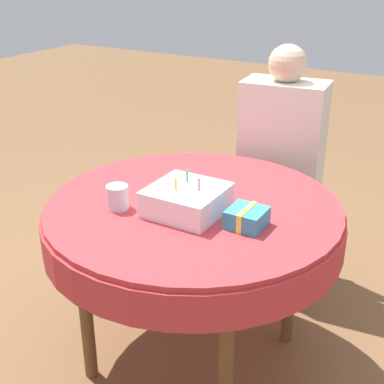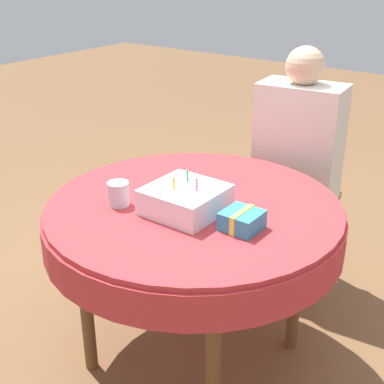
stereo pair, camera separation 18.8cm
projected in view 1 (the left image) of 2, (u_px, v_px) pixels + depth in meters
name	position (u px, v px, depth m)	size (l,w,h in m)	color
ground_plane	(193.00, 356.00, 2.22)	(12.00, 12.00, 0.00)	brown
dining_table	(193.00, 224.00, 1.96)	(1.09, 1.09, 0.70)	#BC3338
chair	(282.00, 179.00, 2.63)	(0.40, 0.40, 0.95)	#A37A4C
person	(280.00, 148.00, 2.48)	(0.40, 0.34, 1.17)	#DBB293
birthday_cake	(187.00, 200.00, 1.85)	(0.25, 0.25, 0.14)	white
drinking_glass	(118.00, 197.00, 1.88)	(0.08, 0.08, 0.09)	silver
gift_box	(247.00, 218.00, 1.76)	(0.12, 0.13, 0.07)	teal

